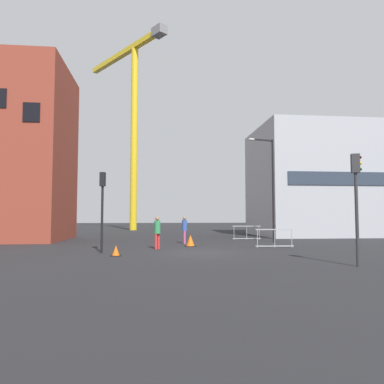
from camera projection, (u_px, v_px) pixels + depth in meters
The scene contains 13 objects.
ground at pixel (201, 253), 18.38m from camera, with size 160.00×160.00×0.00m, color black.
brick_building at pixel (19, 153), 27.98m from camera, with size 7.15×8.06×13.20m.
office_block at pixel (326, 182), 35.20m from camera, with size 13.22×9.78×10.10m.
construction_crane at pixel (133, 106), 49.03m from camera, with size 11.18×14.83×25.04m.
streetlamp_tall at pixel (270, 181), 25.91m from camera, with size 1.91×0.62×7.25m.
traffic_light_far at pixel (102, 199), 18.38m from camera, with size 0.29×0.39×4.01m.
traffic_light_near at pixel (356, 191), 13.50m from camera, with size 0.39×0.31×4.11m.
pedestrian_walking at pixel (157, 230), 20.46m from camera, with size 0.34×0.34×1.79m.
pedestrian_waiting at pixel (184, 228), 24.55m from camera, with size 0.34×0.34×1.79m.
safety_barrier_right_run at pixel (275, 238), 21.22m from camera, with size 2.25×0.10×1.08m.
safety_barrier_mid_span at pixel (247, 232), 28.23m from camera, with size 2.16×0.21×1.08m.
traffic_cone_striped at pixel (190, 241), 22.24m from camera, with size 0.68×0.68×0.69m.
traffic_cone_on_verge at pixel (116, 251), 16.86m from camera, with size 0.47×0.47×0.48m.
Camera 1 is at (-2.34, -18.40, 1.83)m, focal length 34.53 mm.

